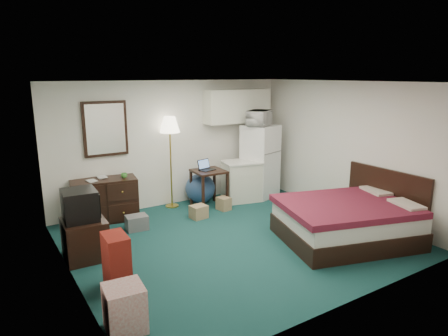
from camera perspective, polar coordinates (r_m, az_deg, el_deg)
floor at (r=6.59m, az=1.54°, el=-10.12°), size 5.00×4.50×0.01m
ceiling at (r=6.05m, az=1.69°, el=12.16°), size 5.00×4.50×0.01m
walls at (r=6.20m, az=1.61°, el=0.54°), size 5.01×4.51×2.50m
mirror at (r=7.58m, az=-16.60°, el=5.40°), size 0.80×0.06×1.00m
upper_cabinets at (r=8.61m, az=1.93°, el=8.83°), size 1.50×0.35×0.70m
headboard at (r=7.39m, az=22.16°, el=-3.97°), size 0.06×1.56×1.00m
dresser at (r=7.57m, az=-16.67°, el=-4.40°), size 1.21×0.70×0.78m
floor_lamp at (r=7.95m, az=-7.61°, el=0.77°), size 0.44×0.44×1.82m
desk at (r=8.01m, az=-2.16°, el=-2.96°), size 0.62×0.62×0.76m
exercise_ball at (r=8.28m, az=-3.42°, el=-2.93°), size 0.78×0.78×0.62m
kitchen_counter at (r=8.43m, az=2.57°, el=-1.94°), size 0.85×0.72×0.81m
fridge at (r=8.66m, az=5.18°, el=0.98°), size 0.80×0.80×1.56m
bed at (r=6.72m, az=17.05°, el=-7.35°), size 2.34×2.05×0.63m
tv_stand at (r=6.20m, az=-19.24°, el=-9.55°), size 0.61×0.66×0.58m
suitcase at (r=5.25m, az=-15.11°, el=-12.77°), size 0.29×0.44×0.70m
retail_box at (r=4.51m, az=-14.01°, el=-18.86°), size 0.43×0.43×0.49m
file_bin at (r=7.09m, az=-12.35°, el=-7.62°), size 0.38×0.30×0.25m
cardboard_box_a at (r=7.47m, az=-3.64°, el=-6.26°), size 0.31×0.27×0.24m
cardboard_box_b at (r=7.90m, az=-0.04°, el=-5.10°), size 0.25×0.28×0.25m
laptop at (r=7.89m, az=-2.40°, el=0.39°), size 0.35×0.31×0.20m
crt_tv at (r=6.07m, az=-19.91°, el=-4.99°), size 0.51×0.54×0.44m
microwave at (r=8.41m, az=5.06°, el=7.37°), size 0.66×0.59×0.39m
book_a at (r=7.33m, az=-18.98°, el=-1.12°), size 0.15×0.04×0.21m
book_b at (r=7.55m, az=-17.68°, el=-0.60°), size 0.16×0.03×0.22m
mug at (r=7.45m, az=-14.09°, el=-0.96°), size 0.14×0.13×0.11m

